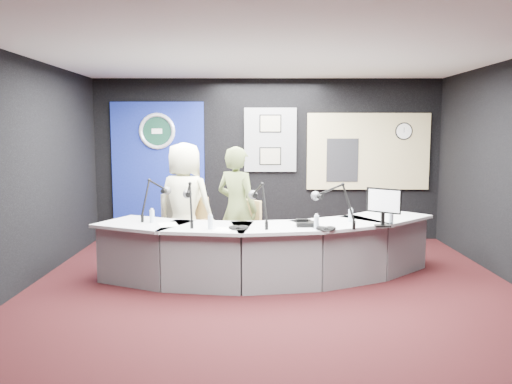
{
  "coord_description": "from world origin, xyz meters",
  "views": [
    {
      "loc": [
        -0.21,
        -5.94,
        1.9
      ],
      "look_at": [
        -0.2,
        0.8,
        1.1
      ],
      "focal_mm": 36.0,
      "sensor_mm": 36.0,
      "label": 1
    }
  ],
  "objects_px": {
    "armchair_left": "(185,232)",
    "person_man": "(185,204)",
    "armchair_right": "(237,234)",
    "broadcast_desk": "(268,250)",
    "person_woman": "(237,209)"
  },
  "relations": [
    {
      "from": "broadcast_desk",
      "to": "armchair_left",
      "type": "relative_size",
      "value": 4.82
    },
    {
      "from": "armchair_right",
      "to": "person_woman",
      "type": "xyz_separation_m",
      "value": [
        0.0,
        0.0,
        0.35
      ]
    },
    {
      "from": "person_man",
      "to": "armchair_right",
      "type": "bearing_deg",
      "value": 176.82
    },
    {
      "from": "person_man",
      "to": "armchair_left",
      "type": "bearing_deg",
      "value": -0.0
    },
    {
      "from": "person_man",
      "to": "person_woman",
      "type": "distance_m",
      "value": 0.83
    },
    {
      "from": "broadcast_desk",
      "to": "person_woman",
      "type": "xyz_separation_m",
      "value": [
        -0.41,
        0.42,
        0.47
      ]
    },
    {
      "from": "armchair_left",
      "to": "person_man",
      "type": "height_order",
      "value": "person_man"
    },
    {
      "from": "armchair_left",
      "to": "person_man",
      "type": "relative_size",
      "value": 0.54
    },
    {
      "from": "armchair_right",
      "to": "broadcast_desk",
      "type": "bearing_deg",
      "value": 3.05
    },
    {
      "from": "armchair_right",
      "to": "armchair_left",
      "type": "bearing_deg",
      "value": -155.35
    },
    {
      "from": "armchair_left",
      "to": "armchair_right",
      "type": "relative_size",
      "value": 0.93
    },
    {
      "from": "armchair_right",
      "to": "person_man",
      "type": "relative_size",
      "value": 0.58
    },
    {
      "from": "person_man",
      "to": "person_woman",
      "type": "relative_size",
      "value": 1.03
    },
    {
      "from": "broadcast_desk",
      "to": "person_woman",
      "type": "bearing_deg",
      "value": 134.61
    },
    {
      "from": "armchair_left",
      "to": "person_man",
      "type": "distance_m",
      "value": 0.4
    }
  ]
}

